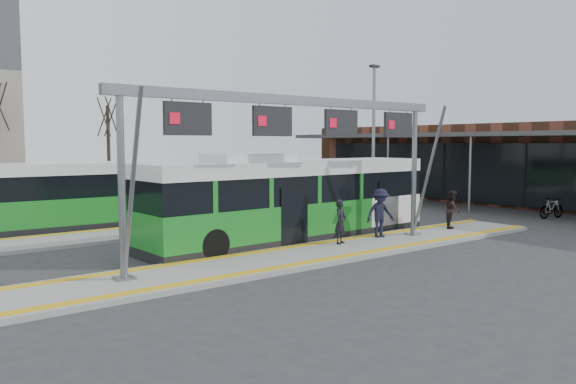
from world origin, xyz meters
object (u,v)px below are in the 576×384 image
object	(u,v)px
gantry	(301,128)
passenger_a	(341,222)
hero_bus	(292,201)
passenger_c	(380,213)
passenger_b	(453,209)

from	to	relation	value
gantry	passenger_a	bearing A→B (deg)	9.17
gantry	passenger_a	size ratio (longest dim) A/B	8.06
hero_bus	passenger_c	xyz separation A→B (m)	(2.67, -2.17, -0.48)
passenger_a	passenger_c	distance (m)	2.20
passenger_b	passenger_c	world-z (taller)	passenger_c
hero_bus	passenger_b	world-z (taller)	hero_bus
gantry	passenger_c	bearing A→B (deg)	5.69
passenger_b	passenger_c	distance (m)	4.14
gantry	hero_bus	distance (m)	4.12
gantry	hero_bus	xyz separation A→B (m)	(1.67, 2.60, -2.73)
passenger_b	passenger_c	bearing A→B (deg)	141.59
gantry	passenger_a	distance (m)	3.99
passenger_a	hero_bus	bearing A→B (deg)	78.05
gantry	hero_bus	size ratio (longest dim) A/B	1.03
hero_bus	passenger_b	size ratio (longest dim) A/B	7.66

